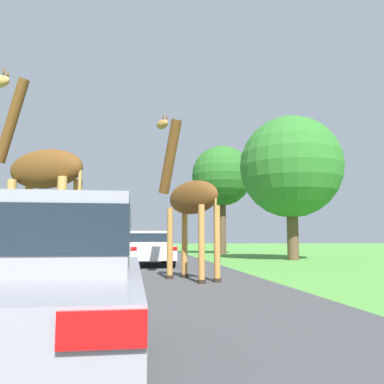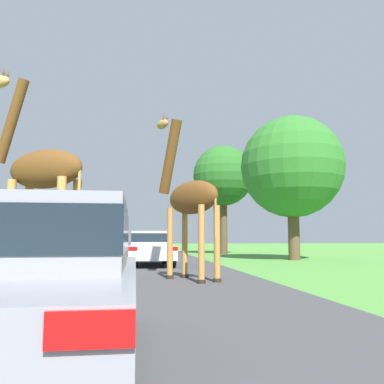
# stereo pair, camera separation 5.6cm
# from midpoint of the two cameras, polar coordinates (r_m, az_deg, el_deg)

# --- Properties ---
(road) EXTENTS (8.21, 120.00, 0.00)m
(road) POSITION_cam_midpoint_polar(r_m,az_deg,el_deg) (29.41, -9.15, -8.59)
(road) COLOR #424244
(road) RESTS_ON ground
(giraffe_near_road) EXTENTS (1.78, 2.77, 5.04)m
(giraffe_near_road) POSITION_cam_midpoint_polar(r_m,az_deg,el_deg) (11.46, -0.63, -0.65)
(giraffe_near_road) COLOR #B77F3D
(giraffe_near_road) RESTS_ON ground
(giraffe_companion) EXTENTS (2.59, 1.66, 5.22)m
(giraffe_companion) POSITION_cam_midpoint_polar(r_m,az_deg,el_deg) (9.67, -20.57, 1.67)
(giraffe_companion) COLOR tan
(giraffe_companion) RESTS_ON ground
(car_lead_maroon) EXTENTS (1.98, 4.22, 1.49)m
(car_lead_maroon) POSITION_cam_midpoint_polar(r_m,az_deg,el_deg) (3.95, -22.62, -11.45)
(car_lead_maroon) COLOR gray
(car_lead_maroon) RESTS_ON ground
(car_queue_right) EXTENTS (1.84, 4.36, 1.43)m
(car_queue_right) POSITION_cam_midpoint_polar(r_m,az_deg,el_deg) (17.48, -5.95, -7.68)
(car_queue_right) COLOR silver
(car_queue_right) RESTS_ON ground
(car_queue_left) EXTENTS (1.93, 4.36, 1.36)m
(car_queue_left) POSITION_cam_midpoint_polar(r_m,az_deg,el_deg) (26.97, -11.57, -7.21)
(car_queue_left) COLOR #144C28
(car_queue_left) RESTS_ON ground
(tree_left_edge) EXTENTS (4.31, 4.31, 7.74)m
(tree_left_edge) POSITION_cam_midpoint_polar(r_m,az_deg,el_deg) (29.21, 4.17, 2.20)
(tree_left_edge) COLOR brown
(tree_left_edge) RESTS_ON ground
(tree_centre_back) EXTENTS (5.41, 5.41, 7.62)m
(tree_centre_back) POSITION_cam_midpoint_polar(r_m,az_deg,el_deg) (22.29, 13.64, 3.39)
(tree_centre_back) COLOR brown
(tree_centre_back) RESTS_ON ground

